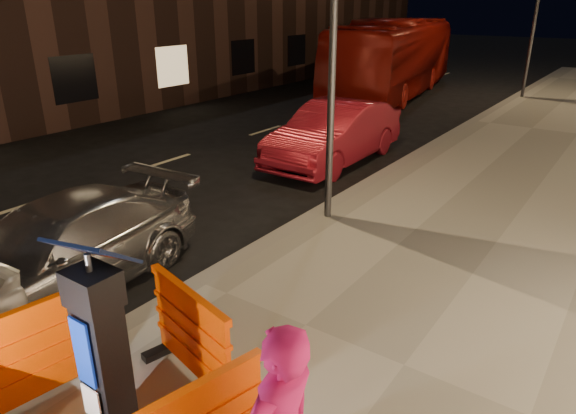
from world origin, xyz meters
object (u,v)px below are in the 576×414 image
Objects in this scene: barrier_back at (192,336)px; car_red at (334,162)px; parking_kiosk at (103,352)px; barrier_kerbside at (45,351)px; car_silver at (64,290)px; bus_doubledecker at (391,95)px.

car_red is at bearing 124.75° from barrier_back.
barrier_back is at bearing 100.98° from parking_kiosk.
parking_kiosk reaches higher than barrier_kerbside.
parking_kiosk reaches higher than barrier_back.
barrier_back is 1.34m from barrier_kerbside.
parking_kiosk is 9.24m from car_red.
barrier_back is 0.30× the size of car_red.
car_silver is (-2.90, 1.32, -1.08)m from parking_kiosk.
car_silver is (-2.90, 0.37, -0.67)m from barrier_back.
parking_kiosk is at bearing -28.20° from car_silver.
bus_doubledecker is (-4.99, 18.61, -0.67)m from barrier_kerbside.
barrier_kerbside is 8.94m from car_red.
car_red is (-2.94, 7.74, -0.67)m from barrier_back.
bus_doubledecker is at bearing 105.74° from car_red.
barrier_back is at bearing -80.71° from bus_doubledecker.
barrier_kerbside is 19.27m from bus_doubledecker.
bus_doubledecker is at bearing 96.33° from car_silver.
barrier_kerbside is 0.32× the size of car_silver.
parking_kiosk is 1.04m from barrier_kerbside.
car_red reaches higher than car_silver.
parking_kiosk is at bearing -81.02° from barrier_kerbside.
barrier_kerbside is 2.45m from car_silver.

